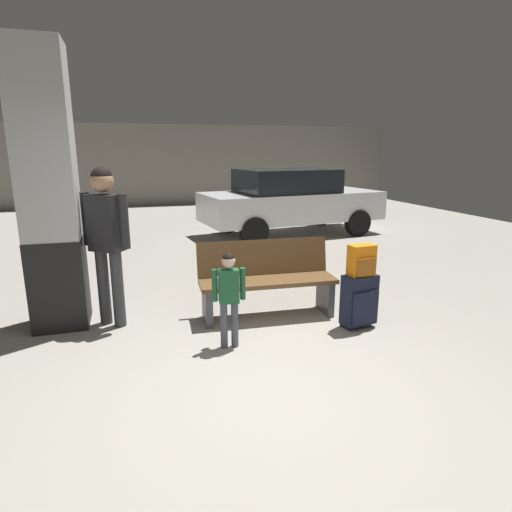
# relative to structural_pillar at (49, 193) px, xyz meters

# --- Properties ---
(ground_plane) EXTENTS (18.00, 18.00, 0.10)m
(ground_plane) POSITION_rel_structural_pillar_xyz_m (1.80, 1.88, -1.54)
(ground_plane) COLOR gray
(garage_back_wall) EXTENTS (18.00, 0.12, 2.80)m
(garage_back_wall) POSITION_rel_structural_pillar_xyz_m (1.80, 10.74, -0.09)
(garage_back_wall) COLOR gray
(garage_back_wall) RESTS_ON ground_plane
(structural_pillar) EXTENTS (0.57, 0.57, 3.01)m
(structural_pillar) POSITION_rel_structural_pillar_xyz_m (0.00, 0.00, 0.00)
(structural_pillar) COLOR black
(structural_pillar) RESTS_ON ground_plane
(bench) EXTENTS (1.63, 0.62, 0.89)m
(bench) POSITION_rel_structural_pillar_xyz_m (2.31, -0.38, -1.05)
(bench) COLOR brown
(bench) RESTS_ON ground_plane
(suitcase) EXTENTS (0.41, 0.29, 0.60)m
(suitcase) POSITION_rel_structural_pillar_xyz_m (3.18, -1.03, -1.17)
(suitcase) COLOR #191E33
(suitcase) RESTS_ON ground_plane
(backpack_bright) EXTENTS (0.29, 0.21, 0.34)m
(backpack_bright) POSITION_rel_structural_pillar_xyz_m (3.18, -1.04, -0.72)
(backpack_bright) COLOR orange
(backpack_bright) RESTS_ON suitcase
(child) EXTENTS (0.33, 0.20, 0.98)m
(child) POSITION_rel_structural_pillar_xyz_m (1.68, -1.11, -0.89)
(child) COLOR #4C5160
(child) RESTS_ON ground_plane
(adult) EXTENTS (0.49, 0.42, 1.77)m
(adult) POSITION_rel_structural_pillar_xyz_m (0.54, -0.17, -0.40)
(adult) COLOR #38383D
(adult) RESTS_ON ground_plane
(parked_car_near) EXTENTS (4.28, 2.21, 1.51)m
(parked_car_near) POSITION_rel_structural_pillar_xyz_m (4.39, 4.29, -0.69)
(parked_car_near) COLOR silver
(parked_car_near) RESTS_ON ground_plane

